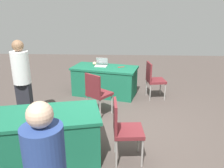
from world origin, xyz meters
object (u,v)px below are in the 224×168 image
(yarn_ball, at_px, (94,63))
(chair_tucked_left, at_px, (124,127))
(laptop_silver, at_px, (101,64))
(person_presenter, at_px, (22,77))
(table_mid_left, at_px, (43,137))
(table_foreground, at_px, (105,81))
(chair_near_front, at_px, (97,92))
(chair_tucked_right, at_px, (153,78))
(scissors_red, at_px, (121,67))

(yarn_ball, bearing_deg, chair_tucked_left, 105.01)
(laptop_silver, bearing_deg, person_presenter, 56.39)
(table_mid_left, bearing_deg, chair_tucked_left, -178.80)
(table_mid_left, height_order, chair_tucked_left, chair_tucked_left)
(chair_tucked_left, bearing_deg, yarn_ball, -169.79)
(person_presenter, bearing_deg, table_mid_left, -57.85)
(laptop_silver, xyz_separation_m, yarn_ball, (0.19, -0.07, 0.01))
(table_mid_left, relative_size, yarn_ball, 19.60)
(person_presenter, distance_m, yarn_ball, 2.13)
(person_presenter, bearing_deg, table_foreground, 44.72)
(table_mid_left, bearing_deg, table_foreground, -104.58)
(chair_near_front, xyz_separation_m, chair_tucked_right, (-1.32, -1.07, -0.01))
(chair_near_front, bearing_deg, scissors_red, 106.28)
(yarn_ball, bearing_deg, laptop_silver, 159.10)
(table_mid_left, distance_m, chair_tucked_left, 1.24)
(table_mid_left, height_order, scissors_red, scissors_red)
(chair_near_front, relative_size, chair_tucked_left, 0.98)
(table_mid_left, distance_m, yarn_ball, 3.05)
(chair_tucked_left, height_order, chair_tucked_right, chair_tucked_left)
(laptop_silver, bearing_deg, chair_tucked_right, 174.78)
(yarn_ball, bearing_deg, chair_tucked_right, 166.46)
(chair_tucked_left, xyz_separation_m, scissors_red, (0.07, -2.78, 0.20))
(chair_tucked_left, bearing_deg, table_foreground, -174.58)
(table_mid_left, bearing_deg, laptop_silver, -102.12)
(table_mid_left, distance_m, chair_near_front, 1.69)
(chair_near_front, height_order, yarn_ball, chair_near_front)
(table_mid_left, bearing_deg, chair_tucked_right, -127.26)
(chair_near_front, relative_size, scissors_red, 5.30)
(chair_tucked_right, bearing_deg, chair_tucked_left, -24.96)
(table_foreground, relative_size, scissors_red, 10.09)
(table_foreground, height_order, chair_tucked_left, chair_tucked_left)
(chair_tucked_left, height_order, person_presenter, person_presenter)
(table_foreground, relative_size, table_mid_left, 0.97)
(chair_tucked_right, height_order, laptop_silver, laptop_silver)
(yarn_ball, distance_m, scissors_red, 0.74)
(chair_tucked_left, relative_size, chair_tucked_right, 1.04)
(table_foreground, distance_m, person_presenter, 2.24)
(chair_tucked_left, distance_m, person_presenter, 2.41)
(table_foreground, height_order, scissors_red, scissors_red)
(person_presenter, distance_m, scissors_red, 2.50)
(laptop_silver, bearing_deg, table_foreground, 139.80)
(table_foreground, bearing_deg, person_presenter, 45.14)
(chair_tucked_left, distance_m, yarn_ball, 3.07)
(chair_tucked_left, bearing_deg, table_mid_left, -93.60)
(table_foreground, distance_m, chair_tucked_right, 1.28)
(table_foreground, height_order, yarn_ball, yarn_ball)
(table_foreground, xyz_separation_m, chair_tucked_right, (-1.26, 0.19, 0.15))
(person_presenter, xyz_separation_m, scissors_red, (-1.96, -1.54, -0.17))
(chair_tucked_right, bearing_deg, table_mid_left, -45.88)
(scissors_red, bearing_deg, table_mid_left, 43.77)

